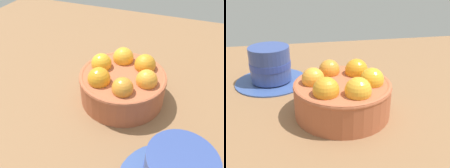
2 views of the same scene
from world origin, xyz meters
TOP-DOWN VIEW (x-y plane):
  - ground_plane at (0.00, 0.00)cm, footprint 121.11×94.15cm
  - terracotta_bowl at (0.03, -0.05)cm, footprint 16.96×16.96cm

SIDE VIEW (x-z plane):
  - ground_plane at x=0.00cm, z-range -3.06..0.00cm
  - terracotta_bowl at x=0.03cm, z-range -0.46..8.24cm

